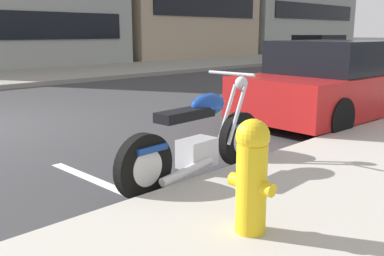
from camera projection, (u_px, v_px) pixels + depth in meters
name	position (u px, v px, depth m)	size (l,w,h in m)	color
sidewalk_far_curb	(187.00, 65.00, 20.35)	(120.00, 5.00, 0.14)	gray
parking_stall_stripe	(110.00, 186.00, 4.47)	(0.12, 2.20, 0.01)	silver
parked_motorcycle	(199.00, 141.00, 4.59)	(2.13, 0.62, 1.12)	black
parked_car_near_corner	(336.00, 84.00, 7.80)	(4.18, 2.05, 1.41)	#AD1919
car_opposite_curb	(318.00, 50.00, 22.09)	(4.54, 2.13, 1.41)	#236638
fire_hydrant	(252.00, 173.00, 3.07)	(0.24, 0.36, 0.83)	gold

